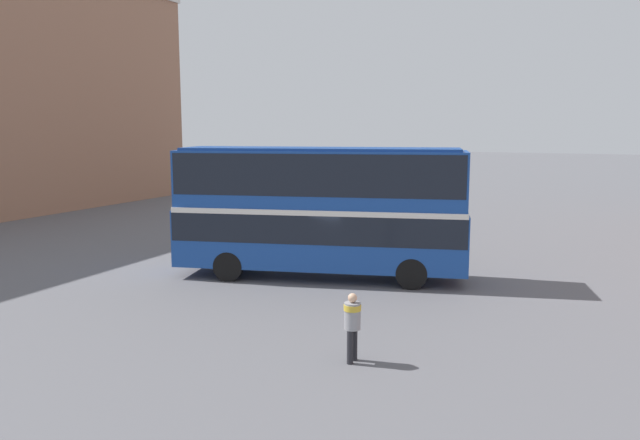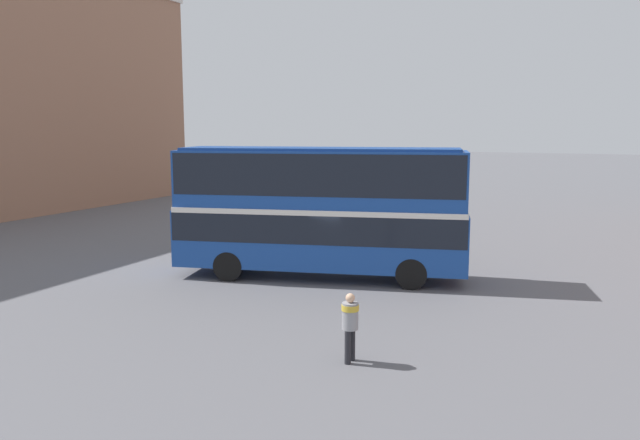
% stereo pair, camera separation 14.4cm
% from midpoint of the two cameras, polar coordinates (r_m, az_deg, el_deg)
% --- Properties ---
extents(ground_plane, '(240.00, 240.00, 0.00)m').
position_cam_midpoint_polar(ground_plane, '(23.47, 0.12, -5.28)').
color(ground_plane, '#5B5B60').
extents(double_decker_bus, '(11.00, 5.00, 4.85)m').
position_cam_midpoint_polar(double_decker_bus, '(22.99, 0.18, 1.47)').
color(double_decker_bus, '#194293').
rests_on(double_decker_bus, ground_plane).
extents(pedestrian_foreground, '(0.43, 0.43, 1.70)m').
position_cam_midpoint_polar(pedestrian_foreground, '(15.05, 3.05, -9.14)').
color(pedestrian_foreground, '#232328').
rests_on(pedestrian_foreground, ground_plane).
extents(parked_car_kerb_near, '(4.01, 1.80, 1.68)m').
position_cam_midpoint_polar(parked_car_kerb_near, '(41.34, 5.00, 1.88)').
color(parked_car_kerb_near, black).
rests_on(parked_car_kerb_near, ground_plane).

